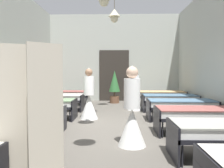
# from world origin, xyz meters

# --- Properties ---
(ground_plane) EXTENTS (6.69, 10.94, 0.10)m
(ground_plane) POSITION_xyz_m (0.00, 0.00, -0.05)
(ground_plane) COLOR #59544C
(room_shell) EXTENTS (6.49, 10.54, 4.09)m
(room_shell) POSITION_xyz_m (-0.00, 1.28, 2.06)
(room_shell) COLOR #B2B7AD
(room_shell) RESTS_ON ground
(bed_left_row_2) EXTENTS (1.90, 0.84, 0.57)m
(bed_left_row_2) POSITION_xyz_m (-1.99, -0.74, 0.44)
(bed_left_row_2) COLOR black
(bed_left_row_2) RESTS_ON ground
(bed_right_row_2) EXTENTS (1.90, 0.84, 0.57)m
(bed_right_row_2) POSITION_xyz_m (1.99, -0.74, 0.44)
(bed_right_row_2) COLOR black
(bed_right_row_2) RESTS_ON ground
(bed_left_row_3) EXTENTS (1.90, 0.84, 0.57)m
(bed_left_row_3) POSITION_xyz_m (-1.99, 0.74, 0.44)
(bed_left_row_3) COLOR black
(bed_left_row_3) RESTS_ON ground
(bed_right_row_3) EXTENTS (1.90, 0.84, 0.57)m
(bed_right_row_3) POSITION_xyz_m (1.99, 0.74, 0.44)
(bed_right_row_3) COLOR black
(bed_right_row_3) RESTS_ON ground
(bed_left_row_4) EXTENTS (1.90, 0.84, 0.57)m
(bed_left_row_4) POSITION_xyz_m (-1.99, 2.23, 0.44)
(bed_left_row_4) COLOR black
(bed_left_row_4) RESTS_ON ground
(bed_right_row_4) EXTENTS (1.90, 0.84, 0.57)m
(bed_right_row_4) POSITION_xyz_m (1.99, 2.23, 0.44)
(bed_right_row_4) COLOR black
(bed_right_row_4) RESTS_ON ground
(bed_left_row_5) EXTENTS (1.90, 0.84, 0.57)m
(bed_left_row_5) POSITION_xyz_m (-1.99, 3.72, 0.44)
(bed_left_row_5) COLOR black
(bed_left_row_5) RESTS_ON ground
(bed_right_row_5) EXTENTS (1.90, 0.84, 0.57)m
(bed_right_row_5) POSITION_xyz_m (1.99, 3.72, 0.44)
(bed_right_row_5) COLOR black
(bed_right_row_5) RESTS_ON ground
(nurse_near_aisle) EXTENTS (0.52, 0.52, 1.49)m
(nurse_near_aisle) POSITION_xyz_m (-0.65, 0.81, 0.53)
(nurse_near_aisle) COLOR white
(nurse_near_aisle) RESTS_ON ground
(nurse_mid_aisle) EXTENTS (0.52, 0.52, 1.49)m
(nurse_mid_aisle) POSITION_xyz_m (0.79, 2.40, 0.53)
(nurse_mid_aisle) COLOR white
(nurse_mid_aisle) RESTS_ON ground
(nurse_far_aisle) EXTENTS (0.52, 0.52, 1.49)m
(nurse_far_aisle) POSITION_xyz_m (0.46, -1.64, 0.53)
(nurse_far_aisle) COLOR white
(nurse_far_aisle) RESTS_ON ground
(potted_plant) EXTENTS (0.49, 0.49, 1.44)m
(potted_plant) POSITION_xyz_m (0.03, 4.30, 0.82)
(potted_plant) COLOR brown
(potted_plant) RESTS_ON ground
(privacy_screen) EXTENTS (1.22, 0.30, 1.70)m
(privacy_screen) POSITION_xyz_m (-1.04, -3.24, 0.85)
(privacy_screen) COLOR #BCB29E
(privacy_screen) RESTS_ON ground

